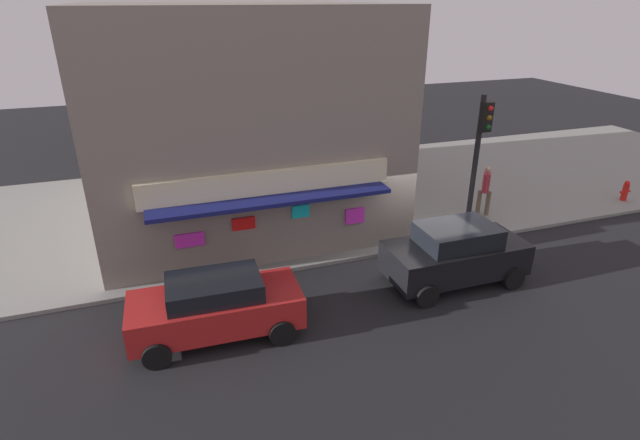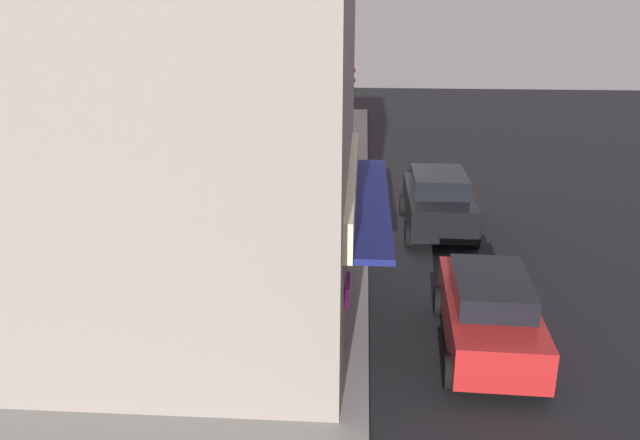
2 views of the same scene
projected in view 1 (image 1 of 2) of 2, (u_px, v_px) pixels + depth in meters
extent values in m
plane|color=black|center=(422.00, 250.00, 16.30)|extent=(59.45, 59.45, 0.00)
cube|color=gray|center=(357.00, 192.00, 20.95)|extent=(39.63, 10.86, 0.13)
cube|color=gray|center=(235.00, 112.00, 18.02)|extent=(9.55, 9.99, 7.26)
cube|color=beige|center=(269.00, 183.00, 14.05)|extent=(7.26, 0.16, 0.73)
cube|color=navy|center=(273.00, 200.00, 13.91)|extent=(6.88, 0.90, 0.12)
cube|color=#E533CC|center=(190.00, 240.00, 13.96)|extent=(0.81, 0.08, 0.40)
cube|color=red|center=(244.00, 224.00, 14.30)|extent=(0.66, 0.08, 0.37)
cube|color=#19D8E5|center=(301.00, 211.00, 14.75)|extent=(0.52, 0.08, 0.39)
cube|color=#E533CC|center=(355.00, 216.00, 15.44)|extent=(0.61, 0.08, 0.50)
cylinder|color=black|center=(475.00, 163.00, 16.84)|extent=(0.18, 0.18, 4.60)
cube|color=black|center=(486.00, 117.00, 15.96)|extent=(0.32, 0.28, 0.95)
sphere|color=red|center=(491.00, 108.00, 15.71)|extent=(0.18, 0.18, 0.18)
sphere|color=brown|center=(489.00, 118.00, 15.83)|extent=(0.18, 0.18, 0.18)
sphere|color=#0F4C19|center=(488.00, 127.00, 15.96)|extent=(0.18, 0.18, 0.18)
cylinder|color=red|center=(625.00, 192.00, 19.80)|extent=(0.24, 0.24, 0.66)
sphere|color=red|center=(627.00, 183.00, 19.64)|extent=(0.20, 0.20, 0.20)
cylinder|color=red|center=(622.00, 192.00, 19.73)|extent=(0.12, 0.10, 0.10)
cylinder|color=red|center=(628.00, 191.00, 19.84)|extent=(0.12, 0.10, 0.10)
cylinder|color=#2D2D2D|center=(125.00, 251.00, 15.11)|extent=(0.46, 0.46, 0.78)
cylinder|color=brown|center=(479.00, 202.00, 18.48)|extent=(0.22, 0.22, 0.92)
cylinder|color=brown|center=(488.00, 203.00, 18.39)|extent=(0.22, 0.22, 0.92)
cube|color=#B2333F|center=(486.00, 182.00, 18.10)|extent=(0.43, 0.47, 0.70)
sphere|color=tan|center=(488.00, 169.00, 17.90)|extent=(0.22, 0.22, 0.22)
cylinder|color=#B2333F|center=(486.00, 185.00, 17.92)|extent=(0.14, 0.14, 0.63)
cylinder|color=#B2333F|center=(486.00, 181.00, 18.31)|extent=(0.14, 0.14, 0.63)
cylinder|color=brown|center=(273.00, 226.00, 17.22)|extent=(0.50, 0.50, 0.38)
sphere|color=#1E6628|center=(272.00, 212.00, 17.00)|extent=(0.79, 0.79, 0.79)
cube|color=#AD1E1E|center=(216.00, 309.00, 11.93)|extent=(4.11, 1.81, 0.80)
cube|color=black|center=(214.00, 287.00, 11.67)|extent=(2.24, 1.48, 0.45)
cylinder|color=black|center=(268.00, 296.00, 13.20)|extent=(0.65, 0.24, 0.64)
cylinder|color=black|center=(282.00, 333.00, 11.75)|extent=(0.65, 0.24, 0.64)
cylinder|color=black|center=(157.00, 314.00, 12.44)|extent=(0.65, 0.24, 0.64)
cylinder|color=black|center=(157.00, 356.00, 10.99)|extent=(0.65, 0.24, 0.64)
cube|color=black|center=(455.00, 258.00, 14.19)|extent=(3.98, 1.81, 0.90)
cube|color=black|center=(457.00, 235.00, 13.90)|extent=(2.15, 1.52, 0.54)
cylinder|color=black|center=(475.00, 250.00, 15.57)|extent=(0.64, 0.22, 0.64)
cylinder|color=black|center=(513.00, 278.00, 14.03)|extent=(0.64, 0.22, 0.64)
cylinder|color=black|center=(395.00, 265.00, 14.73)|extent=(0.64, 0.22, 0.64)
cylinder|color=black|center=(427.00, 296.00, 13.19)|extent=(0.64, 0.22, 0.64)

